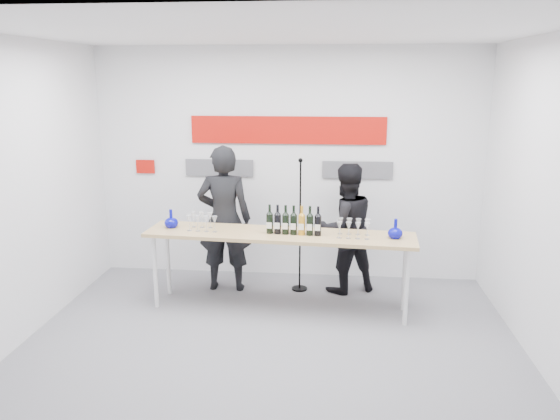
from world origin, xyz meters
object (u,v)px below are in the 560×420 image
Objects in this scene: mic_stand at (300,251)px; presenter_left at (224,219)px; tasting_table at (279,239)px; presenter_right at (345,228)px.

presenter_left is at bearing -152.83° from mic_stand.
mic_stand is at bearing 75.59° from tasting_table.
tasting_table is at bearing -84.04° from mic_stand.
presenter_right is (0.75, 0.63, -0.03)m from tasting_table.
presenter_left is 1.13× the size of presenter_right.
presenter_left is 1.02m from mic_stand.
presenter_left reaches higher than mic_stand.
presenter_right is at bearing 28.73° from mic_stand.
presenter_left is (-0.73, 0.55, 0.07)m from tasting_table.
presenter_right reaches higher than tasting_table.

